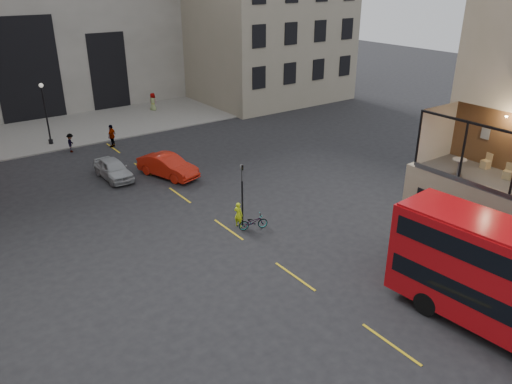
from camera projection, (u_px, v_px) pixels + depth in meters
ground at (422, 325)px, 21.05m from camera, size 140.00×140.00×0.00m
gateway at (8, 19)px, 50.22m from camera, size 35.00×10.60×18.00m
building_right at (255, 4)px, 57.23m from camera, size 16.60×18.60×20.00m
pavement_far at (39, 133)px, 46.03m from camera, size 40.00×12.00×0.12m
traffic_light_near at (242, 187)px, 28.45m from camera, size 0.16×0.20×3.80m
street_lamp_b at (47, 118)px, 42.12m from camera, size 0.36×0.36×5.33m
car_a at (113, 169)px, 35.82m from camera, size 1.82×4.28×1.44m
car_b at (168, 166)px, 36.14m from camera, size 3.14×5.14×1.60m
bicycle at (253, 222)px, 28.80m from camera, size 1.82×1.12×0.90m
cyclist at (238, 215)px, 28.97m from camera, size 0.55×0.65×1.53m
pedestrian_b at (71, 143)px, 41.10m from camera, size 0.98×1.17×1.57m
pedestrian_c at (112, 136)px, 42.23m from camera, size 1.17×1.12×1.95m
pedestrian_d at (153, 102)px, 53.29m from camera, size 0.90×1.10×1.93m
cafe_table_far at (459, 164)px, 24.08m from camera, size 0.67×0.67×0.84m
cafe_chair_c at (508, 174)px, 23.81m from camera, size 0.45×0.45×0.77m
cafe_chair_d at (486, 164)px, 25.08m from camera, size 0.45×0.45×0.78m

